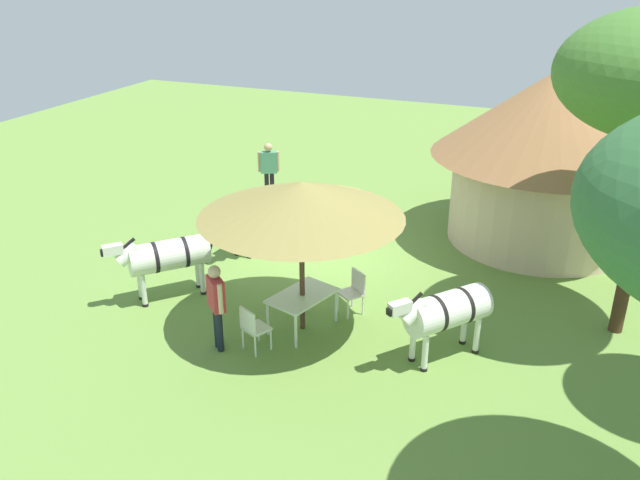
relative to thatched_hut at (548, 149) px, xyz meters
The scene contains 12 objects.
ground_plane 5.96m from the thatched_hut, 54.46° to the right, with size 36.00×36.00×0.00m, color olive.
thatched_hut is the anchor object (origin of this frame).
shade_umbrella 7.27m from the thatched_hut, 31.11° to the right, with size 3.80×3.80×3.03m.
patio_dining_table 7.47m from the thatched_hut, 31.11° to the right, with size 1.51×1.18×0.74m.
patio_chair_west_end 6.35m from the thatched_hut, 30.07° to the right, with size 0.60×0.60×0.90m.
patio_chair_east_end 8.66m from the thatched_hut, 30.30° to the right, with size 0.57×0.58×0.90m.
guest_beside_umbrella 9.04m from the thatched_hut, 33.16° to the right, with size 0.47×0.49×1.72m.
standing_watcher 7.63m from the thatched_hut, 89.20° to the right, with size 0.41×0.57×1.76m.
striped_lounge_chair 5.88m from the thatched_hut, 87.69° to the right, with size 0.58×0.81×0.67m.
zebra_nearest_camera 7.24m from the thatched_hut, 63.39° to the right, with size 2.36×0.84×1.53m.
zebra_by_umbrella 9.34m from the thatched_hut, 48.20° to the right, with size 1.86×1.73×1.50m.
zebra_toward_hut 6.42m from the thatched_hut, ahead, with size 1.86×1.59×1.50m.
Camera 1 is at (13.21, 5.27, 6.85)m, focal length 37.03 mm.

